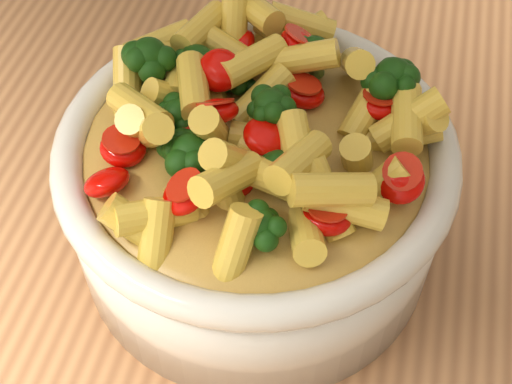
# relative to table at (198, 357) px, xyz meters

# --- Properties ---
(table) EXTENTS (1.20, 0.80, 0.90)m
(table) POSITION_rel_table_xyz_m (0.00, 0.00, 0.00)
(table) COLOR #BB7F50
(table) RESTS_ON ground
(serving_bowl) EXTENTS (0.24, 0.24, 0.10)m
(serving_bowl) POSITION_rel_table_xyz_m (0.03, 0.05, 0.15)
(serving_bowl) COLOR silver
(serving_bowl) RESTS_ON table
(pasta_salad) EXTENTS (0.19, 0.19, 0.04)m
(pasta_salad) POSITION_rel_table_xyz_m (0.03, 0.05, 0.22)
(pasta_salad) COLOR #E2C147
(pasta_salad) RESTS_ON serving_bowl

